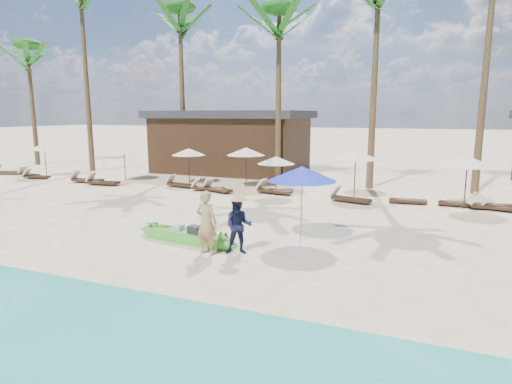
% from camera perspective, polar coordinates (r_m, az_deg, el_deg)
% --- Properties ---
extents(ground, '(240.00, 240.00, 0.00)m').
position_cam_1_polar(ground, '(12.10, -4.33, -9.35)').
color(ground, '#FAE5B9').
rests_on(ground, ground).
extents(wet_sand_strip, '(240.00, 4.50, 0.01)m').
position_cam_1_polar(wet_sand_strip, '(8.33, -20.69, -19.60)').
color(wet_sand_strip, tan).
rests_on(wet_sand_strip, ground).
extents(green_canoe, '(4.60, 1.04, 0.59)m').
position_cam_1_polar(green_canoe, '(14.03, -9.28, -5.82)').
color(green_canoe, green).
rests_on(green_canoe, ground).
extents(tourist, '(0.73, 0.52, 1.90)m').
position_cam_1_polar(tourist, '(12.58, -6.62, -4.08)').
color(tourist, tan).
rests_on(tourist, ground).
extents(vendor_green, '(0.99, 0.88, 1.68)m').
position_cam_1_polar(vendor_green, '(12.58, -2.34, -4.54)').
color(vendor_green, '#15193C').
rests_on(vendor_green, ground).
extents(blue_umbrella, '(2.26, 2.26, 2.43)m').
position_cam_1_polar(blue_umbrella, '(13.73, 6.16, 2.44)').
color(blue_umbrella, '#99999E').
rests_on(blue_umbrella, ground).
extents(lounger_0_right, '(1.92, 1.09, 0.62)m').
position_cam_1_polar(lounger_0_right, '(33.87, -30.28, 2.38)').
color(lounger_0_right, '#3B2918').
rests_on(lounger_0_right, ground).
extents(resort_parasol_1, '(2.12, 2.12, 2.18)m').
position_cam_1_polar(resort_parasol_1, '(31.48, -26.39, 5.44)').
color(resort_parasol_1, '#3B2918').
rests_on(resort_parasol_1, ground).
extents(lounger_1_left, '(1.81, 0.84, 0.59)m').
position_cam_1_polar(lounger_1_left, '(31.97, -28.10, 2.16)').
color(lounger_1_left, '#3B2918').
rests_on(lounger_1_left, ground).
extents(lounger_1_right, '(1.74, 0.88, 0.57)m').
position_cam_1_polar(lounger_1_right, '(30.74, -27.34, 1.93)').
color(lounger_1_right, '#3B2918').
rests_on(lounger_1_right, ground).
extents(resort_parasol_2, '(2.10, 2.10, 2.17)m').
position_cam_1_polar(resort_parasol_2, '(27.68, -17.21, 5.50)').
color(resort_parasol_2, '#3B2918').
rests_on(resort_parasol_2, ground).
extents(lounger_2_left, '(2.04, 0.88, 0.67)m').
position_cam_1_polar(lounger_2_left, '(27.71, -21.79, 1.62)').
color(lounger_2_left, '#3B2918').
rests_on(lounger_2_left, ground).
extents(resort_parasol_3, '(2.02, 2.02, 2.09)m').
position_cam_1_polar(resort_parasol_3, '(25.63, -8.97, 5.31)').
color(resort_parasol_3, '#3B2918').
rests_on(resort_parasol_3, ground).
extents(lounger_3_left, '(2.00, 0.85, 0.66)m').
position_cam_1_polar(lounger_3_left, '(26.42, -19.92, 1.34)').
color(lounger_3_left, '#3B2918').
rests_on(lounger_3_left, ground).
extents(lounger_3_right, '(1.85, 0.77, 0.61)m').
position_cam_1_polar(lounger_3_right, '(24.54, -10.18, 1.11)').
color(lounger_3_right, '#3B2918').
rests_on(lounger_3_right, ground).
extents(resort_parasol_4, '(2.17, 2.17, 2.24)m').
position_cam_1_polar(resort_parasol_4, '(23.96, -1.33, 5.43)').
color(resort_parasol_4, '#3B2918').
rests_on(resort_parasol_4, ground).
extents(lounger_4_left, '(1.82, 0.80, 0.60)m').
position_cam_1_polar(lounger_4_left, '(23.15, -6.65, 0.64)').
color(lounger_4_left, '#3B2918').
rests_on(lounger_4_left, ground).
extents(lounger_4_right, '(1.86, 1.09, 0.60)m').
position_cam_1_polar(lounger_4_right, '(22.75, -5.32, 0.51)').
color(lounger_4_right, '#3B2918').
rests_on(lounger_4_right, ground).
extents(resort_parasol_5, '(1.93, 1.93, 1.99)m').
position_cam_1_polar(resort_parasol_5, '(21.53, 2.70, 4.26)').
color(resort_parasol_5, '#3B2918').
rests_on(resort_parasol_5, ground).
extents(lounger_5_left, '(1.99, 0.84, 0.65)m').
position_cam_1_polar(lounger_5_left, '(22.14, 2.21, 0.31)').
color(lounger_5_left, '#3B2918').
rests_on(lounger_5_left, ground).
extents(resort_parasol_6, '(2.28, 2.28, 2.35)m').
position_cam_1_polar(resort_parasol_6, '(21.48, 13.15, 4.85)').
color(resort_parasol_6, '#3B2918').
rests_on(resort_parasol_6, ground).
extents(lounger_6_left, '(2.00, 1.02, 0.65)m').
position_cam_1_polar(lounger_6_left, '(20.47, 12.22, -0.74)').
color(lounger_6_left, '#3B2918').
rests_on(lounger_6_left, ground).
extents(lounger_6_right, '(1.78, 0.72, 0.59)m').
position_cam_1_polar(lounger_6_right, '(20.90, 19.24, -0.93)').
color(lounger_6_right, '#3B2918').
rests_on(lounger_6_right, ground).
extents(resort_parasol_7, '(2.24, 2.24, 2.30)m').
position_cam_1_polar(resort_parasol_7, '(20.49, 26.39, 3.68)').
color(resort_parasol_7, '#3B2918').
rests_on(resort_parasol_7, ground).
extents(lounger_7_left, '(1.75, 0.56, 0.59)m').
position_cam_1_polar(lounger_7_left, '(21.08, 25.04, -1.23)').
color(lounger_7_left, '#3B2918').
rests_on(lounger_7_left, ground).
extents(lounger_7_right, '(1.79, 0.88, 0.58)m').
position_cam_1_polar(lounger_7_right, '(20.95, 29.99, -1.72)').
color(lounger_7_right, '#3B2918').
rests_on(lounger_7_right, ground).
extents(lounger_8_left, '(2.00, 0.98, 0.65)m').
position_cam_1_polar(lounger_8_left, '(21.04, 28.63, -1.49)').
color(lounger_8_left, '#3B2918').
rests_on(lounger_8_left, ground).
extents(palm_0, '(2.08, 2.08, 9.90)m').
position_cam_1_polar(palm_0, '(39.48, -28.06, 15.05)').
color(palm_0, brown).
rests_on(palm_0, ground).
extents(palm_1, '(2.08, 2.08, 13.60)m').
position_cam_1_polar(palm_1, '(33.89, -22.20, 21.10)').
color(palm_1, brown).
rests_on(palm_1, ground).
extents(palm_2, '(2.08, 2.08, 11.33)m').
position_cam_1_polar(palm_2, '(30.10, -10.06, 19.97)').
color(palm_2, brown).
rests_on(palm_2, ground).
extents(palm_3, '(2.08, 2.08, 10.52)m').
position_cam_1_polar(palm_3, '(26.27, 3.09, 20.20)').
color(palm_3, brown).
rests_on(palm_3, ground).
extents(palm_4, '(2.08, 2.08, 11.70)m').
position_cam_1_polar(palm_4, '(24.97, 15.93, 22.41)').
color(palm_4, brown).
rests_on(palm_4, ground).
extents(pavilion_west, '(10.80, 6.60, 4.30)m').
position_cam_1_polar(pavilion_west, '(30.69, -3.32, 6.81)').
color(pavilion_west, '#3B2918').
rests_on(pavilion_west, ground).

